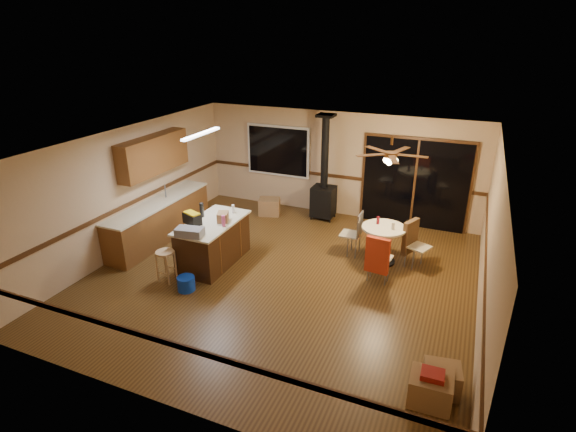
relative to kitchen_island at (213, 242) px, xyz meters
The scene contains 35 objects.
floor 1.57m from the kitchen_island, ahead, with size 7.00×7.00×0.00m, color #4D3215.
ceiling 2.62m from the kitchen_island, ahead, with size 7.00×7.00×0.00m, color silver.
wall_back 3.90m from the kitchen_island, 66.80° to the left, with size 7.00×7.00×0.00m, color tan.
wall_front 3.90m from the kitchen_island, 66.80° to the right, with size 7.00×7.00×0.00m, color tan.
wall_left 2.17m from the kitchen_island, behind, with size 7.00×7.00×0.00m, color tan.
wall_right 5.07m from the kitchen_island, ahead, with size 7.00×7.00×0.00m, color tan.
chair_rail 1.60m from the kitchen_island, ahead, with size 7.00×7.00×0.08m, color #412410, non-canonical shape.
window 3.61m from the kitchen_island, 91.66° to the left, with size 1.72×0.10×1.32m, color black.
sliding_door 4.88m from the kitchen_island, 45.42° to the left, with size 2.52×0.10×2.10m, color black.
lower_cabinets 1.77m from the kitchen_island, 163.61° to the left, with size 0.60×3.00×0.86m, color brown.
countertop 1.82m from the kitchen_island, 163.61° to the left, with size 0.64×3.04×0.04m, color beige.
upper_cabinets 2.43m from the kitchen_island, 159.02° to the left, with size 0.35×2.00×0.80m, color brown.
kitchen_island is the anchor object (origin of this frame).
wood_stove 3.33m from the kitchen_island, 66.91° to the left, with size 0.55×0.50×2.52m.
ceiling_fan 3.84m from the kitchen_island, 23.06° to the left, with size 0.24×0.24×0.55m.
fluorescent_strip 2.15m from the kitchen_island, 135.00° to the left, with size 0.10×1.20×0.04m, color white.
toolbox_grey 0.89m from the kitchen_island, 92.22° to the right, with size 0.50×0.28×0.15m, color slate.
toolbox_black 0.67m from the kitchen_island, 142.24° to the right, with size 0.38×0.20×0.21m, color black.
toolbox_yellow_lid 0.77m from the kitchen_island, 142.24° to the right, with size 0.34×0.18×0.03m, color gold.
box_on_island 0.58m from the kitchen_island, 30.54° to the left, with size 0.20×0.28×0.18m, color olive.
bottle_dark 0.69m from the kitchen_island, 155.43° to the left, with size 0.08×0.08×0.29m, color black.
bottle_pink 0.65m from the kitchen_island, 16.23° to the right, with size 0.07×0.07×0.22m, color #D84C8C.
bottle_white 0.80m from the kitchen_island, 74.34° to the left, with size 0.06×0.06×0.18m, color white.
bar_stool 1.08m from the kitchen_island, 114.22° to the right, with size 0.34×0.34×0.62m, color tan.
blue_bucket 1.16m from the kitchen_island, 85.78° to the right, with size 0.32×0.32×0.27m, color #0E37C4.
dining_table 3.41m from the kitchen_island, 23.06° to the left, with size 0.88×0.88×0.78m.
glass_red 3.34m from the kitchen_island, 25.67° to the left, with size 0.06×0.06×0.16m, color #590C14.
glass_cream 3.58m from the kitchen_island, 21.19° to the left, with size 0.06×0.06×0.14m, color beige.
chair_left 2.92m from the kitchen_island, 29.46° to the left, with size 0.41×0.40×0.51m.
chair_near 3.25m from the kitchen_island, ahead, with size 0.47×0.50×0.70m.
chair_right 3.95m from the kitchen_island, 21.67° to the left, with size 0.59×0.57×0.70m.
box_under_window 2.77m from the kitchen_island, 90.95° to the left, with size 0.53×0.42×0.42m, color olive.
box_corner_a 4.98m from the kitchen_island, 25.69° to the right, with size 0.53×0.44×0.40m, color olive.
box_corner_b 4.98m from the kitchen_island, 22.37° to the right, with size 0.47×0.40×0.38m, color olive.
box_small_red 4.98m from the kitchen_island, 25.69° to the right, with size 0.29×0.24×0.08m, color maroon.
Camera 1 is at (3.02, -6.90, 4.42)m, focal length 28.00 mm.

